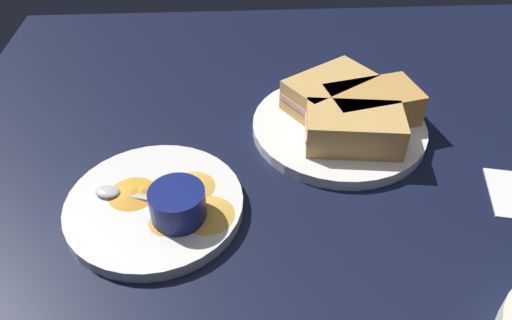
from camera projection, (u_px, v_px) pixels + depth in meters
ground_plane at (327, 191)px, 65.06cm from camera, size 110.00×110.00×3.00cm
plate_sandwich_main at (338, 127)px, 71.97cm from camera, size 25.33×25.33×1.60cm
sandwich_half_near at (354, 129)px, 66.34cm from camera, size 14.02×9.14×4.80cm
sandwich_half_far at (372, 105)px, 70.79cm from camera, size 14.49×10.33×4.80cm
sandwich_half_extra at (329, 92)px, 73.44cm from camera, size 15.04×13.46×4.80cm
ramekin_dark_sauce at (332, 91)px, 74.55cm from camera, size 7.53×7.53×3.48cm
spoon_by_dark_ramekin at (332, 122)px, 71.12cm from camera, size 3.04×9.96×0.80cm
plate_chips_companion at (155, 205)px, 59.81cm from camera, size 21.69×21.69×1.60cm
ramekin_light_gravy at (178, 203)px, 55.99cm from camera, size 6.53×6.53×3.98cm
spoon_by_gravy_ramekin at (117, 193)px, 59.78cm from camera, size 9.91×3.97×0.80cm
plantain_chip_scatter at (172, 199)px, 59.05cm from camera, size 17.37×13.30×0.60cm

